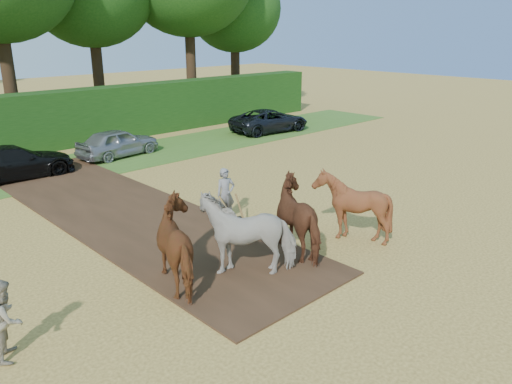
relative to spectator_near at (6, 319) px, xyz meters
The scene contains 6 objects.
ground 4.47m from the spectator_near, 17.61° to the right, with size 120.00×120.00×0.00m, color gold.
earth_strip 8.07m from the spectator_near, 44.92° to the left, with size 4.50×17.00×0.05m, color #472D1C.
grass_verge 13.37m from the spectator_near, 71.71° to the left, with size 50.00×5.00×0.03m, color #38601E.
spectator_near is the anchor object (origin of this frame).
plough_team 6.94m from the spectator_near, ahead, with size 7.41×5.34×2.14m.
parked_cars 13.52m from the spectator_near, 71.19° to the left, with size 35.51×3.66×1.45m.
Camera 1 is at (-6.48, -8.08, 6.17)m, focal length 35.00 mm.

